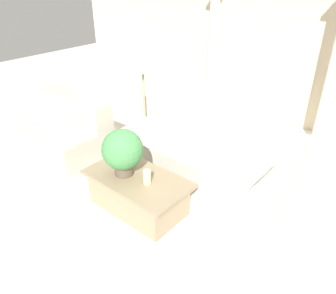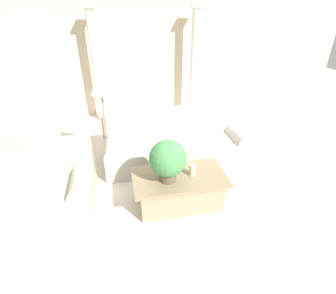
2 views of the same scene
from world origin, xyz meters
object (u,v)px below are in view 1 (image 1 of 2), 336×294
(coffee_table, at_px, (138,192))
(floor_lamp, at_px, (143,67))
(loveseat, at_px, (66,131))
(sofa_long, at_px, (206,154))
(potted_plant, at_px, (123,151))

(coffee_table, bearing_deg, floor_lamp, 130.06)
(loveseat, height_order, coffee_table, loveseat)
(sofa_long, xyz_separation_m, floor_lamp, (-1.14, -0.02, 1.00))
(loveseat, distance_m, coffee_table, 1.87)
(loveseat, xyz_separation_m, coffee_table, (1.84, -0.29, -0.12))
(potted_plant, bearing_deg, loveseat, 168.80)
(sofa_long, xyz_separation_m, loveseat, (-2.05, -0.84, 0.01))
(loveseat, distance_m, potted_plant, 1.76)
(sofa_long, bearing_deg, floor_lamp, -178.93)
(sofa_long, distance_m, floor_lamp, 1.51)
(sofa_long, bearing_deg, potted_plant, -107.74)
(loveseat, relative_size, potted_plant, 2.50)
(sofa_long, xyz_separation_m, potted_plant, (-0.37, -1.17, 0.42))
(coffee_table, bearing_deg, loveseat, 171.11)
(potted_plant, bearing_deg, coffee_table, 14.50)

